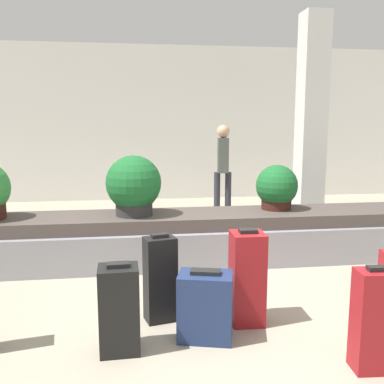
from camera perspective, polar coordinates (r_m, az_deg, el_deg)
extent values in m
plane|color=#9E937F|center=(3.77, 3.23, -16.04)|extent=(18.00, 18.00, 0.00)
cube|color=silver|center=(9.12, -3.67, 9.09)|extent=(18.00, 0.06, 3.20)
cube|color=gray|center=(5.09, 0.00, -6.77)|extent=(6.48, 0.90, 0.42)
cube|color=#4C423D|center=(5.02, 0.00, -3.66)|extent=(6.22, 0.74, 0.15)
cube|color=silver|center=(6.71, 15.58, 8.77)|extent=(0.37, 0.37, 3.20)
cube|color=maroon|center=(3.12, 23.31, -15.50)|extent=(0.29, 0.21, 0.68)
cube|color=black|center=(3.00, 23.74, -9.31)|extent=(0.16, 0.08, 0.03)
cube|color=navy|center=(3.30, 1.79, -14.99)|extent=(0.45, 0.36, 0.51)
cube|color=black|center=(3.20, 1.82, -10.60)|extent=(0.24, 0.15, 0.03)
cube|color=maroon|center=(3.53, 7.35, -11.31)|extent=(0.26, 0.27, 0.75)
cube|color=black|center=(3.41, 7.48, -5.16)|extent=(0.14, 0.10, 0.03)
cube|color=black|center=(3.56, -4.26, -11.51)|extent=(0.28, 0.23, 0.70)
cube|color=black|center=(3.45, -4.33, -5.83)|extent=(0.15, 0.09, 0.03)
cube|color=black|center=(3.15, -9.68, -15.19)|extent=(0.29, 0.25, 0.62)
cube|color=black|center=(3.03, -9.85, -9.56)|extent=(0.16, 0.09, 0.03)
cylinder|color=#2D2D2D|center=(4.93, -7.73, -1.93)|extent=(0.42, 0.42, 0.20)
sphere|color=#195B28|center=(4.88, -7.80, 1.19)|extent=(0.63, 0.63, 0.63)
cylinder|color=#381914|center=(5.33, 11.17, -1.45)|extent=(0.36, 0.36, 0.15)
sphere|color=#195B28|center=(5.29, 11.24, 0.83)|extent=(0.51, 0.51, 0.51)
cylinder|color=#282833|center=(7.56, 3.35, -0.21)|extent=(0.11, 0.11, 0.76)
cylinder|color=#282833|center=(7.60, 4.83, -0.18)|extent=(0.11, 0.11, 0.76)
cube|color=#474C47|center=(7.50, 4.15, 4.92)|extent=(0.22, 0.34, 0.60)
sphere|color=tan|center=(7.48, 4.19, 8.06)|extent=(0.22, 0.22, 0.22)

